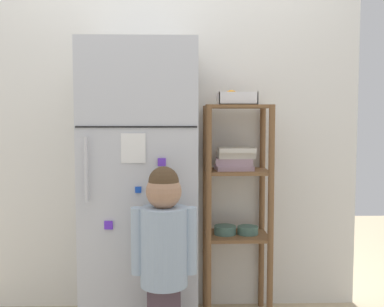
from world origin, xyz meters
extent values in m
cube|color=silver|center=(0.00, 0.33, 1.07)|extent=(2.50, 0.03, 2.14)
cube|color=silver|center=(-0.12, 0.02, 0.82)|extent=(0.63, 0.56, 1.64)
cube|color=black|center=(-0.12, -0.27, 1.17)|extent=(0.62, 0.01, 0.01)
cylinder|color=silver|center=(-0.37, -0.29, 0.96)|extent=(0.02, 0.02, 0.33)
cube|color=white|center=(-0.13, -0.27, 1.07)|extent=(0.13, 0.01, 0.15)
cube|color=orange|center=(-0.06, -0.27, 0.54)|extent=(0.03, 0.01, 0.03)
cube|color=#CA5D20|center=(0.05, -0.27, 0.75)|extent=(0.04, 0.01, 0.04)
cube|color=blue|center=(-0.11, -0.27, 0.85)|extent=(0.03, 0.01, 0.03)
cube|color=#622CD4|center=(-0.26, -0.27, 0.67)|extent=(0.04, 0.01, 0.04)
cube|color=#0DACF0|center=(0.01, -0.27, 0.89)|extent=(0.04, 0.02, 0.04)
cube|color=#6837CF|center=(0.01, -0.27, 0.99)|extent=(0.04, 0.01, 0.04)
cylinder|color=#9EB2C6|center=(0.03, -0.41, 0.60)|extent=(0.23, 0.23, 0.38)
sphere|color=#9EB2C6|center=(0.03, -0.35, 0.78)|extent=(0.10, 0.10, 0.10)
sphere|color=#A87A5B|center=(0.03, -0.41, 0.87)|extent=(0.17, 0.17, 0.17)
sphere|color=#4C3823|center=(0.03, -0.41, 0.91)|extent=(0.15, 0.15, 0.15)
cylinder|color=#9EB2C6|center=(-0.10, -0.41, 0.63)|extent=(0.06, 0.06, 0.33)
cylinder|color=#9EB2C6|center=(0.15, -0.41, 0.63)|extent=(0.06, 0.06, 0.33)
cylinder|color=brown|center=(0.27, 0.00, 0.65)|extent=(0.04, 0.04, 1.30)
cylinder|color=brown|center=(0.63, 0.00, 0.65)|extent=(0.04, 0.04, 1.30)
cylinder|color=brown|center=(0.27, 0.28, 0.65)|extent=(0.04, 0.04, 1.30)
cylinder|color=brown|center=(0.63, 0.28, 0.65)|extent=(0.04, 0.04, 1.30)
cube|color=brown|center=(0.45, 0.14, 1.29)|extent=(0.38, 0.30, 0.02)
cube|color=brown|center=(0.45, 0.14, 0.90)|extent=(0.38, 0.30, 0.02)
cube|color=brown|center=(0.45, 0.14, 0.50)|extent=(0.38, 0.30, 0.02)
cube|color=#B293A3|center=(0.43, 0.14, 0.92)|extent=(0.23, 0.19, 0.03)
cube|color=#B293A3|center=(0.43, 0.15, 0.96)|extent=(0.23, 0.19, 0.04)
cube|color=silver|center=(0.44, 0.16, 1.00)|extent=(0.22, 0.18, 0.04)
cube|color=silver|center=(0.45, 0.13, 1.03)|extent=(0.22, 0.18, 0.03)
cylinder|color=#4C7266|center=(0.38, 0.14, 0.54)|extent=(0.13, 0.13, 0.05)
cylinder|color=#4C7266|center=(0.52, 0.14, 0.54)|extent=(0.13, 0.13, 0.05)
cube|color=white|center=(0.44, 0.13, 1.30)|extent=(0.23, 0.20, 0.01)
cube|color=white|center=(0.44, 0.04, 1.33)|extent=(0.23, 0.01, 0.07)
cube|color=white|center=(0.44, 0.23, 1.33)|extent=(0.23, 0.01, 0.07)
cube|color=white|center=(0.33, 0.13, 1.33)|extent=(0.01, 0.20, 0.07)
cube|color=white|center=(0.56, 0.13, 1.33)|extent=(0.01, 0.20, 0.07)
sphere|color=#993208|center=(0.44, 0.16, 1.34)|extent=(0.07, 0.07, 0.07)
sphere|color=orange|center=(0.41, 0.11, 1.34)|extent=(0.08, 0.08, 0.08)
camera|label=1|loc=(0.10, -2.60, 1.22)|focal=42.83mm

